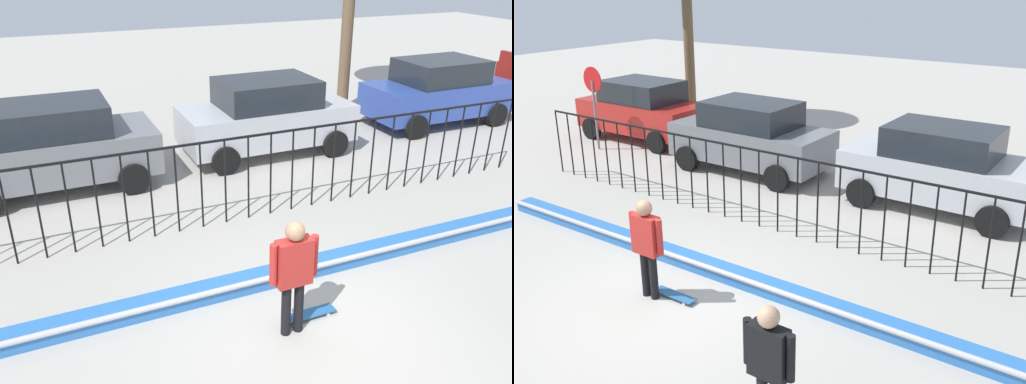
{
  "view_description": "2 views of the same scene",
  "coord_description": "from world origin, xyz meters",
  "views": [
    {
      "loc": [
        -3.05,
        -5.14,
        4.83
      ],
      "look_at": [
        0.32,
        2.67,
        0.87
      ],
      "focal_mm": 37.1,
      "sensor_mm": 36.0,
      "label": 1
    },
    {
      "loc": [
        6.1,
        -5.89,
        5.02
      ],
      "look_at": [
        0.11,
        2.92,
        1.04
      ],
      "focal_mm": 40.9,
      "sensor_mm": 36.0,
      "label": 2
    }
  ],
  "objects": [
    {
      "name": "parked_car_blue",
      "position": [
        7.95,
        6.83,
        0.97
      ],
      "size": [
        4.3,
        2.12,
        1.9
      ],
      "rotation": [
        0.0,
        0.0,
        -0.05
      ],
      "color": "#2D479E",
      "rests_on": "ground"
    },
    {
      "name": "parked_car_silver",
      "position": [
        2.28,
        6.55,
        0.97
      ],
      "size": [
        4.3,
        2.12,
        1.9
      ],
      "rotation": [
        0.0,
        0.0,
        -0.03
      ],
      "color": "#B7BABF",
      "rests_on": "ground"
    },
    {
      "name": "perimeter_fence",
      "position": [
        0.0,
        3.37,
        1.05
      ],
      "size": [
        14.04,
        0.04,
        1.69
      ],
      "color": "black",
      "rests_on": "ground"
    },
    {
      "name": "bowl_coping_ledge",
      "position": [
        0.0,
        1.17,
        0.12
      ],
      "size": [
        11.0,
        0.4,
        0.27
      ],
      "color": "#2D6BB7",
      "rests_on": "ground"
    },
    {
      "name": "ground_plane",
      "position": [
        0.0,
        0.0,
        0.0
      ],
      "size": [
        60.0,
        60.0,
        0.0
      ],
      "primitive_type": "plane",
      "color": "#ADA89E"
    },
    {
      "name": "skateboard",
      "position": [
        0.07,
        0.18,
        0.06
      ],
      "size": [
        0.8,
        0.2,
        0.07
      ],
      "rotation": [
        0.0,
        0.0,
        0.09
      ],
      "color": "#26598C",
      "rests_on": "ground"
    },
    {
      "name": "skateboarder",
      "position": [
        -0.29,
        0.0,
        1.03
      ],
      "size": [
        0.69,
        0.26,
        1.71
      ],
      "rotation": [
        0.0,
        0.0,
        -0.25
      ],
      "color": "black",
      "rests_on": "ground"
    },
    {
      "name": "parked_car_gray",
      "position": [
        -2.81,
        6.33,
        0.97
      ],
      "size": [
        4.3,
        2.12,
        1.9
      ],
      "rotation": [
        0.0,
        0.0,
        -0.04
      ],
      "color": "slate",
      "rests_on": "ground"
    }
  ]
}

